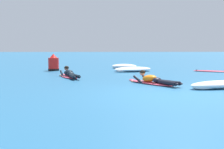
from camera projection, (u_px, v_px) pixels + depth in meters
ground_plane at (131, 68)px, 18.01m from camera, size 120.00×120.00×0.00m
surfer_near at (152, 80)px, 10.35m from camera, size 1.78×2.37×0.53m
surfer_far at (69, 74)px, 12.59m from camera, size 1.27×2.38×0.53m
drifting_surfboard at (213, 71)px, 15.49m from camera, size 2.14×1.41×0.16m
whitewater_front at (220, 85)px, 9.27m from camera, size 2.27×1.20×0.26m
whitewater_mid_left at (133, 69)px, 15.68m from camera, size 2.39×1.70×0.26m
whitewater_back at (124, 66)px, 17.97m from camera, size 1.69×1.07×0.28m
channel_marker_buoy at (54, 64)px, 16.16m from camera, size 0.63×0.63×0.98m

